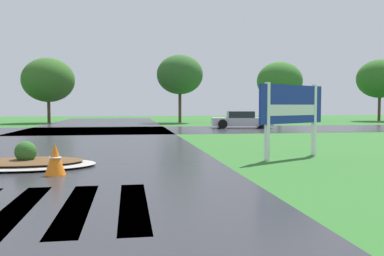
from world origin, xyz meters
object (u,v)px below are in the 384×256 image
at_px(estate_billboard, 292,108).
at_px(traffic_cone, 55,159).
at_px(median_island, 26,162).
at_px(car_blue_compact, 241,120).

bearing_deg(estate_billboard, traffic_cone, -11.15).
distance_m(median_island, traffic_cone, 1.76).
bearing_deg(estate_billboard, car_blue_compact, -129.73).
xyz_separation_m(median_island, car_blue_compact, (10.62, 17.06, 0.43)).
bearing_deg(median_island, estate_billboard, 5.71).
height_order(estate_billboard, car_blue_compact, estate_billboard).
height_order(car_blue_compact, traffic_cone, car_blue_compact).
bearing_deg(car_blue_compact, estate_billboard, -92.59).
distance_m(car_blue_compact, traffic_cone, 20.85).
bearing_deg(traffic_cone, median_island, 124.56).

